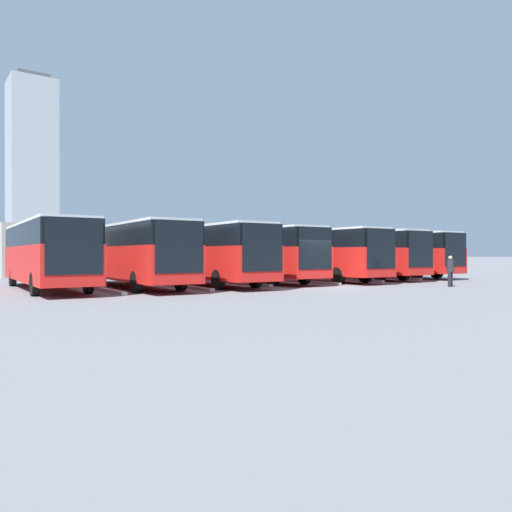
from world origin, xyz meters
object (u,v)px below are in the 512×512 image
at_px(bus_6, 46,252).
at_px(bus_5, 132,252).
at_px(bus_1, 351,253).
at_px(bus_3, 254,253).
at_px(pedestrian, 450,270).
at_px(bus_0, 386,253).
at_px(bus_2, 312,253).
at_px(bus_4, 204,253).

bearing_deg(bus_6, bus_5, 171.04).
xyz_separation_m(bus_1, bus_6, (20.53, -0.63, 0.00)).
relative_size(bus_3, pedestrian, 7.47).
bearing_deg(bus_0, bus_2, 7.84).
height_order(bus_4, bus_5, same).
relative_size(bus_2, bus_5, 1.00).
bearing_deg(bus_3, bus_4, 15.49).
xyz_separation_m(bus_1, bus_5, (16.42, 0.20, 0.00)).
bearing_deg(bus_4, pedestrian, 141.30).
relative_size(bus_0, bus_6, 1.00).
height_order(bus_3, bus_4, same).
bearing_deg(bus_6, pedestrian, 153.80).
xyz_separation_m(bus_0, bus_5, (20.53, 0.53, 0.00)).
height_order(bus_3, pedestrian, bus_3).
bearing_deg(bus_4, bus_6, -5.46).
bearing_deg(pedestrian, bus_0, 43.35).
distance_m(bus_0, bus_4, 16.45).
xyz_separation_m(bus_0, pedestrian, (6.21, 9.75, -0.96)).
distance_m(bus_2, bus_4, 8.21).
bearing_deg(bus_2, bus_4, 2.81).
xyz_separation_m(bus_2, bus_6, (16.42, -1.08, 0.00)).
height_order(bus_3, bus_5, same).
relative_size(bus_1, pedestrian, 7.47).
height_order(bus_1, bus_6, same).
bearing_deg(bus_4, bus_1, -175.25).
distance_m(bus_1, bus_5, 16.43).
bearing_deg(bus_3, bus_1, 179.26).
bearing_deg(bus_5, bus_4, 178.11).
distance_m(bus_1, pedestrian, 9.70).
relative_size(bus_4, bus_5, 1.00).
bearing_deg(bus_6, bus_4, 174.54).
distance_m(bus_3, bus_5, 8.24).
height_order(bus_2, bus_3, same).
bearing_deg(pedestrian, bus_5, 133.03).
distance_m(bus_1, bus_6, 20.54).
bearing_deg(bus_0, bus_5, 3.88).
relative_size(bus_1, bus_4, 1.00).
bearing_deg(bus_0, bus_6, 1.72).
distance_m(bus_0, bus_1, 4.12).
xyz_separation_m(bus_5, pedestrian, (-14.32, 9.22, -0.96)).
distance_m(bus_3, bus_6, 12.32).
distance_m(bus_5, bus_6, 4.19).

